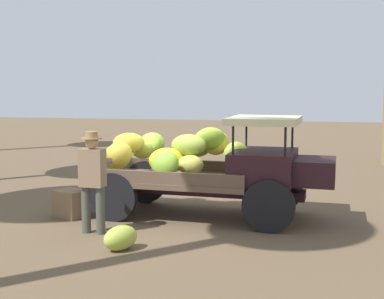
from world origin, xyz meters
TOP-DOWN VIEW (x-y plane):
  - ground_plane at (0.00, 0.00)m, footprint 60.00×60.00m
  - truck at (0.42, -0.16)m, footprint 4.53×1.89m
  - farmer at (-1.26, -1.75)m, footprint 0.53×0.46m
  - wooden_crate at (-2.13, -0.84)m, footprint 0.68×0.61m
  - loose_banana_bunch at (-0.49, -2.51)m, footprint 0.60×0.66m

SIDE VIEW (x-z plane):
  - ground_plane at x=0.00m, z-range 0.00..0.00m
  - loose_banana_bunch at x=-0.49m, z-range -0.01..0.38m
  - wooden_crate at x=-2.13m, z-range 0.00..0.51m
  - farmer at x=-1.26m, z-range 0.11..1.81m
  - truck at x=0.42m, z-range 0.03..1.91m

